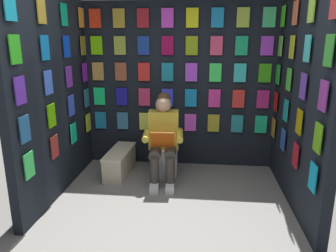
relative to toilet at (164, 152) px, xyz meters
name	(u,v)px	position (x,y,z in m)	size (l,w,h in m)	color
ground_plane	(163,245)	(-0.18, 1.67, -0.33)	(30.00, 30.00, 0.00)	gray
display_wall_back	(180,86)	(-0.18, -0.46, 0.88)	(2.86, 0.14, 2.39)	black
display_wall_left	(301,102)	(-1.61, 0.63, 0.87)	(0.14, 2.09, 2.39)	black
display_wall_right	(54,97)	(1.25, 0.63, 0.87)	(0.14, 2.09, 2.39)	black
toilet	(164,152)	(0.00, 0.00, 0.00)	(0.42, 0.57, 0.77)	white
person_reading	(163,138)	(-0.01, 0.23, 0.27)	(0.54, 0.70, 1.19)	gold
comic_longbox_near	(120,162)	(0.63, 0.07, -0.15)	(0.32, 0.83, 0.35)	beige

